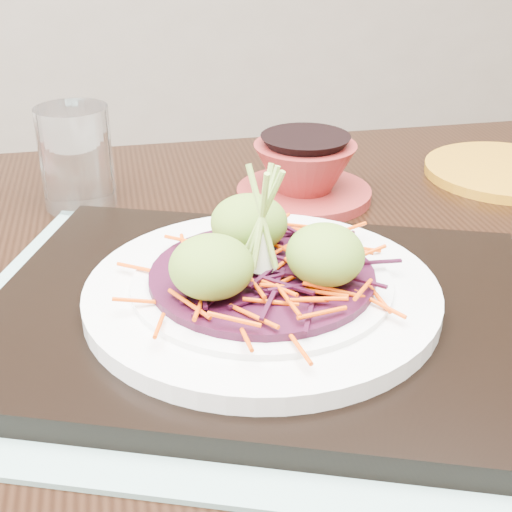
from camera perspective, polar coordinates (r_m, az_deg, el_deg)
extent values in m
cube|color=black|center=(0.59, 0.59, -5.98)|extent=(1.33, 0.90, 0.04)
cube|color=#83A99D|center=(0.55, 0.46, -5.47)|extent=(0.58, 0.52, 0.00)
cube|color=black|center=(0.55, 0.47, -4.48)|extent=(0.50, 0.44, 0.02)
cylinder|color=white|center=(0.54, 0.48, -2.99)|extent=(0.27, 0.27, 0.01)
cylinder|color=white|center=(0.53, 0.48, -2.15)|extent=(0.20, 0.20, 0.01)
cylinder|color=#390B22|center=(0.53, 0.48, -1.58)|extent=(0.17, 0.17, 0.01)
ellipsoid|color=olive|center=(0.49, -3.55, -0.91)|extent=(0.06, 0.06, 0.05)
ellipsoid|color=olive|center=(0.51, 5.57, 0.07)|extent=(0.06, 0.06, 0.05)
ellipsoid|color=olive|center=(0.56, -0.53, 2.65)|extent=(0.06, 0.06, 0.05)
cylinder|color=white|center=(0.77, -14.18, 7.64)|extent=(0.08, 0.08, 0.11)
cylinder|color=maroon|center=(0.78, 3.84, 5.02)|extent=(0.19, 0.19, 0.01)
cylinder|color=#B07113|center=(0.90, 19.32, 6.43)|extent=(0.21, 0.21, 0.01)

